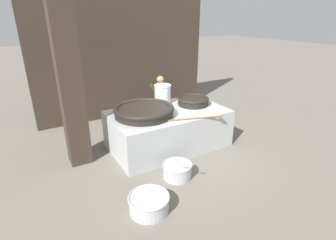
% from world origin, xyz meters
% --- Properties ---
extents(ground_plane, '(60.00, 60.00, 0.00)m').
position_xyz_m(ground_plane, '(0.00, 0.00, 0.00)').
color(ground_plane, slate).
extents(back_wall, '(6.14, 0.24, 4.38)m').
position_xyz_m(back_wall, '(0.00, 3.01, 2.19)').
color(back_wall, '#382D23').
rests_on(back_wall, ground_plane).
extents(support_pillar, '(0.50, 0.50, 4.38)m').
position_xyz_m(support_pillar, '(-2.32, 0.40, 2.19)').
color(support_pillar, '#382D23').
rests_on(support_pillar, ground_plane).
extents(hearth_platform, '(3.11, 1.82, 1.02)m').
position_xyz_m(hearth_platform, '(0.00, 0.00, 0.51)').
color(hearth_platform, '#B2B7B7').
rests_on(hearth_platform, ground_plane).
extents(giant_wok_near, '(1.55, 1.55, 0.24)m').
position_xyz_m(giant_wok_near, '(-0.69, 0.04, 1.15)').
color(giant_wok_near, black).
rests_on(giant_wok_near, hearth_platform).
extents(giant_wok_far, '(0.90, 0.90, 0.22)m').
position_xyz_m(giant_wok_far, '(0.89, 0.11, 1.14)').
color(giant_wok_far, black).
rests_on(giant_wok_far, hearth_platform).
extents(stock_pot, '(0.49, 0.49, 0.55)m').
position_xyz_m(stock_pot, '(0.20, 0.65, 1.31)').
color(stock_pot, silver).
rests_on(stock_pot, hearth_platform).
extents(stirring_paddle, '(1.50, 0.54, 0.04)m').
position_xyz_m(stirring_paddle, '(0.31, -0.83, 1.04)').
color(stirring_paddle, brown).
rests_on(stirring_paddle, hearth_platform).
extents(cook, '(0.38, 0.60, 1.65)m').
position_xyz_m(cook, '(0.52, 1.39, 0.89)').
color(cook, '#9E7551').
rests_on(cook, ground_plane).
extents(prep_bowl_vegetables, '(0.67, 0.87, 0.60)m').
position_xyz_m(prep_bowl_vegetables, '(-0.60, -1.45, 0.19)').
color(prep_bowl_vegetables, '#B7B7BC').
rests_on(prep_bowl_vegetables, ground_plane).
extents(prep_bowl_meat, '(0.79, 0.79, 0.32)m').
position_xyz_m(prep_bowl_meat, '(-1.63, -2.11, 0.18)').
color(prep_bowl_meat, '#B7B7BC').
rests_on(prep_bowl_meat, ground_plane).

